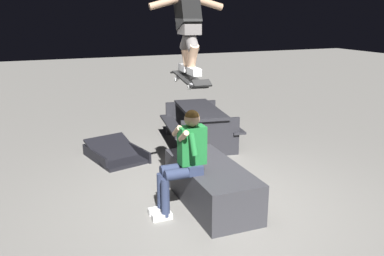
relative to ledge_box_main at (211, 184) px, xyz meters
name	(u,v)px	position (x,y,z in m)	size (l,w,h in m)	color
ground_plane	(213,205)	(-0.08, 0.01, -0.28)	(40.00, 40.00, 0.00)	gray
ledge_box_main	(211,184)	(0.00, 0.00, 0.00)	(1.75, 0.75, 0.55)	#38383D
person_sitting_on_ledge	(184,156)	(-0.11, 0.44, 0.51)	(0.59, 0.75, 1.39)	#2D3856
skateboard	(189,79)	(-0.27, 0.43, 1.53)	(1.03, 0.28, 0.13)	black
skater_airborne	(188,19)	(-0.21, 0.42, 2.22)	(0.63, 0.89, 1.12)	white
kicker_ramp	(116,155)	(2.25, 0.85, -0.21)	(1.27, 1.05, 0.41)	black
picnic_table_back	(200,120)	(2.47, -0.91, 0.22)	(1.89, 1.59, 0.75)	#28282D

